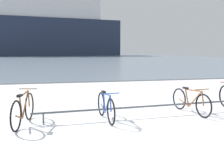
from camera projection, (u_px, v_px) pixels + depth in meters
ground at (65, 59)px, 57.63m from camera, size 80.00×132.00×0.08m
bike_rack at (147, 107)px, 7.08m from camera, size 6.03×0.48×0.31m
bicycle_0 at (23, 110)px, 6.25m from camera, size 0.49×1.69×0.83m
bicycle_1 at (106, 107)px, 6.71m from camera, size 0.46×1.61×0.77m
bicycle_2 at (191, 101)px, 7.44m from camera, size 0.46×1.73×0.76m
ferry_ship at (48, 28)px, 85.02m from camera, size 46.81×19.17×26.92m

